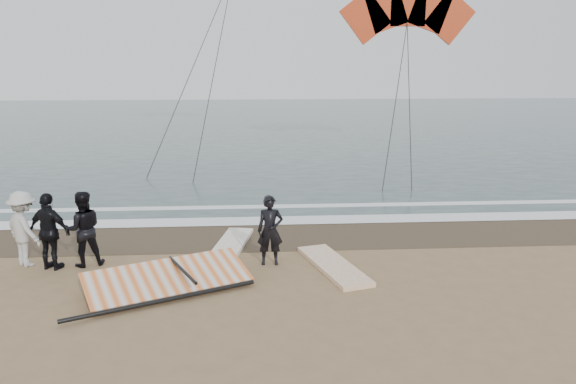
# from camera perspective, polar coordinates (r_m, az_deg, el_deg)

# --- Properties ---
(ground) EXTENTS (120.00, 120.00, 0.00)m
(ground) POSITION_cam_1_polar(r_m,az_deg,el_deg) (11.61, 1.31, -11.14)
(ground) COLOR #8C704C
(ground) RESTS_ON ground
(sea) EXTENTS (120.00, 54.00, 0.02)m
(sea) POSITION_cam_1_polar(r_m,az_deg,el_deg) (43.80, -2.55, 6.98)
(sea) COLOR #233838
(sea) RESTS_ON ground
(wet_sand) EXTENTS (120.00, 2.80, 0.01)m
(wet_sand) POSITION_cam_1_polar(r_m,az_deg,el_deg) (15.80, -0.14, -4.38)
(wet_sand) COLOR #4C3D2B
(wet_sand) RESTS_ON ground
(foam_near) EXTENTS (120.00, 0.90, 0.01)m
(foam_near) POSITION_cam_1_polar(r_m,az_deg,el_deg) (17.14, -0.44, -2.90)
(foam_near) COLOR white
(foam_near) RESTS_ON sea
(foam_far) EXTENTS (120.00, 0.45, 0.01)m
(foam_far) POSITION_cam_1_polar(r_m,az_deg,el_deg) (18.77, -0.75, -1.46)
(foam_far) COLOR white
(foam_far) RESTS_ON sea
(man_main) EXTENTS (0.62, 0.42, 1.69)m
(man_main) POSITION_cam_1_polar(r_m,az_deg,el_deg) (13.38, -1.83, -3.91)
(man_main) COLOR black
(man_main) RESTS_ON ground
(board_white) EXTENTS (1.50, 2.89, 0.11)m
(board_white) POSITION_cam_1_polar(r_m,az_deg,el_deg) (13.42, 4.63, -7.47)
(board_white) COLOR white
(board_white) RESTS_ON ground
(board_cream) EXTENTS (1.18, 2.72, 0.11)m
(board_cream) POSITION_cam_1_polar(r_m,az_deg,el_deg) (14.94, -5.80, -5.31)
(board_cream) COLOR white
(board_cream) RESTS_ON ground
(trio_cluster) EXTENTS (2.59, 1.34, 1.83)m
(trio_cluster) POSITION_cam_1_polar(r_m,az_deg,el_deg) (14.36, -23.07, -3.53)
(trio_cluster) COLOR black
(trio_cluster) RESTS_ON ground
(sail_rig) EXTENTS (3.67, 3.01, 0.49)m
(sail_rig) POSITION_cam_1_polar(r_m,az_deg,el_deg) (12.52, -12.24, -8.63)
(sail_rig) COLOR black
(sail_rig) RESTS_ON ground
(kite_red) EXTENTS (7.53, 4.23, 10.90)m
(kite_red) POSITION_cam_1_polar(r_m,az_deg,el_deg) (29.31, 12.05, 16.99)
(kite_red) COLOR red
(kite_red) RESTS_ON ground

